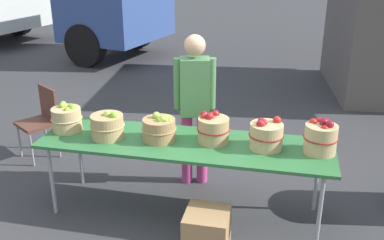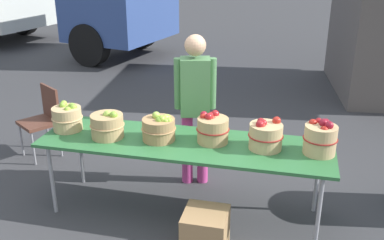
{
  "view_description": "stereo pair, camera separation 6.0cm",
  "coord_description": "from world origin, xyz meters",
  "views": [
    {
      "loc": [
        0.87,
        -3.62,
        2.46
      ],
      "look_at": [
        0.0,
        0.3,
        0.85
      ],
      "focal_mm": 41.58,
      "sensor_mm": 36.0,
      "label": 1
    },
    {
      "loc": [
        0.93,
        -3.61,
        2.46
      ],
      "look_at": [
        0.0,
        0.3,
        0.85
      ],
      "focal_mm": 41.58,
      "sensor_mm": 36.0,
      "label": 2
    }
  ],
  "objects": [
    {
      "name": "apple_basket_green_1",
      "position": [
        -0.73,
        -0.06,
        0.87
      ],
      "size": [
        0.32,
        0.32,
        0.27
      ],
      "color": "tan",
      "rests_on": "market_table"
    },
    {
      "name": "apple_basket_green_0",
      "position": [
        -1.18,
        0.02,
        0.87
      ],
      "size": [
        0.3,
        0.3,
        0.27
      ],
      "color": "tan",
      "rests_on": "market_table"
    },
    {
      "name": "apple_basket_red_1",
      "position": [
        0.73,
        0.03,
        0.88
      ],
      "size": [
        0.31,
        0.31,
        0.28
      ],
      "color": "tan",
      "rests_on": "market_table"
    },
    {
      "name": "market_table",
      "position": [
        0.0,
        0.0,
        0.71
      ],
      "size": [
        2.7,
        0.76,
        0.75
      ],
      "color": "#2D6B38",
      "rests_on": "ground"
    },
    {
      "name": "produce_crate",
      "position": [
        0.31,
        -0.53,
        0.18
      ],
      "size": [
        0.37,
        0.37,
        0.37
      ],
      "primitive_type": "cube",
      "color": "#A87F51",
      "rests_on": "ground"
    },
    {
      "name": "apple_basket_green_2",
      "position": [
        -0.24,
        -0.01,
        0.87
      ],
      "size": [
        0.32,
        0.32,
        0.26
      ],
      "color": "#A87F51",
      "rests_on": "market_table"
    },
    {
      "name": "vendor_adult",
      "position": [
        -0.04,
        0.6,
        0.96
      ],
      "size": [
        0.42,
        0.28,
        1.63
      ],
      "rotation": [
        0.0,
        0.0,
        3.39
      ],
      "color": "#CC3F8C",
      "rests_on": "ground"
    },
    {
      "name": "folding_chair",
      "position": [
        -1.98,
        0.84,
        0.51
      ],
      "size": [
        0.56,
        0.56,
        0.86
      ],
      "rotation": [
        0.0,
        0.0,
        5.69
      ],
      "color": "brown",
      "rests_on": "ground"
    },
    {
      "name": "ground_plane",
      "position": [
        0.0,
        0.0,
        0.0
      ],
      "size": [
        40.0,
        40.0,
        0.0
      ],
      "primitive_type": "plane",
      "color": "#38383A"
    },
    {
      "name": "apple_basket_red_2",
      "position": [
        1.2,
        0.04,
        0.89
      ],
      "size": [
        0.3,
        0.3,
        0.32
      ],
      "color": "tan",
      "rests_on": "market_table"
    },
    {
      "name": "apple_basket_red_0",
      "position": [
        0.25,
        0.06,
        0.88
      ],
      "size": [
        0.3,
        0.3,
        0.29
      ],
      "color": "tan",
      "rests_on": "market_table"
    }
  ]
}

